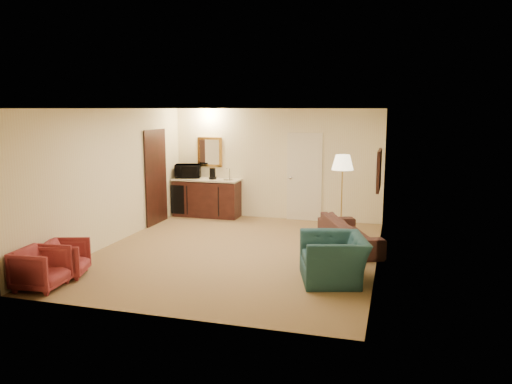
# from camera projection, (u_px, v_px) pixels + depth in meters

# --- Properties ---
(ground) EXTENTS (6.00, 6.00, 0.00)m
(ground) POSITION_uv_depth(u_px,v_px,m) (237.00, 252.00, 9.15)
(ground) COLOR #916949
(ground) RESTS_ON ground
(room_walls) EXTENTS (5.02, 6.01, 2.61)m
(room_walls) POSITION_uv_depth(u_px,v_px,m) (244.00, 155.00, 9.62)
(room_walls) COLOR beige
(room_walls) RESTS_ON ground
(wetbar_cabinet) EXTENTS (1.64, 0.58, 0.92)m
(wetbar_cabinet) POSITION_uv_depth(u_px,v_px,m) (207.00, 198.00, 12.10)
(wetbar_cabinet) COLOR #3B1913
(wetbar_cabinet) RESTS_ON ground
(sofa) EXTENTS (1.25, 1.97, 0.75)m
(sofa) POSITION_uv_depth(u_px,v_px,m) (349.00, 228.00, 9.38)
(sofa) COLOR black
(sofa) RESTS_ON ground
(teal_armchair) EXTENTS (0.97, 1.22, 0.94)m
(teal_armchair) POSITION_uv_depth(u_px,v_px,m) (334.00, 251.00, 7.55)
(teal_armchair) COLOR #1B4045
(teal_armchair) RESTS_ON ground
(rose_chair_near) EXTENTS (0.73, 0.75, 0.63)m
(rose_chair_near) POSITION_uv_depth(u_px,v_px,m) (66.00, 257.00, 7.78)
(rose_chair_near) COLOR maroon
(rose_chair_near) RESTS_ON ground
(rose_chair_far) EXTENTS (0.65, 0.69, 0.67)m
(rose_chair_far) POSITION_uv_depth(u_px,v_px,m) (41.00, 266.00, 7.24)
(rose_chair_far) COLOR maroon
(rose_chair_far) RESTS_ON ground
(coffee_table) EXTENTS (0.81, 0.65, 0.40)m
(coffee_table) POSITION_uv_depth(u_px,v_px,m) (332.00, 256.00, 8.19)
(coffee_table) COLOR black
(coffee_table) RESTS_ON ground
(floor_lamp) EXTENTS (0.53, 0.53, 1.68)m
(floor_lamp) POSITION_uv_depth(u_px,v_px,m) (342.00, 195.00, 10.21)
(floor_lamp) COLOR #B18E3B
(floor_lamp) RESTS_ON ground
(waste_bin) EXTENTS (0.26, 0.26, 0.29)m
(waste_bin) POSITION_uv_depth(u_px,v_px,m) (231.00, 212.00, 11.91)
(waste_bin) COLOR black
(waste_bin) RESTS_ON ground
(microwave) EXTENTS (0.67, 0.49, 0.41)m
(microwave) POSITION_uv_depth(u_px,v_px,m) (188.00, 170.00, 12.17)
(microwave) COLOR black
(microwave) RESTS_ON wetbar_cabinet
(coffee_maker) EXTENTS (0.15, 0.15, 0.27)m
(coffee_maker) POSITION_uv_depth(u_px,v_px,m) (213.00, 174.00, 11.94)
(coffee_maker) COLOR black
(coffee_maker) RESTS_ON wetbar_cabinet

